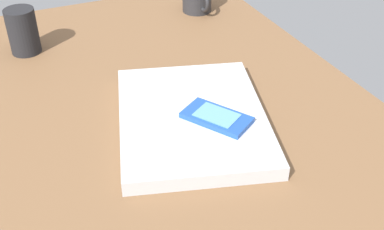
{
  "coord_description": "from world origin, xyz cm",
  "views": [
    {
      "loc": [
        63.33,
        -22.31,
        52.76
      ],
      "look_at": [
        1.29,
        4.86,
        5.0
      ],
      "focal_mm": 45.45,
      "sensor_mm": 36.0,
      "label": 1
    }
  ],
  "objects": [
    {
      "name": "pen_cup",
      "position": [
        -37.8,
        -17.35,
        7.89
      ],
      "size": [
        6.32,
        6.32,
        9.78
      ],
      "primitive_type": "cylinder",
      "color": "black",
      "rests_on": "desk_surface"
    },
    {
      "name": "laptop_closed",
      "position": [
        1.29,
        4.86,
        4.27
      ],
      "size": [
        37.64,
        32.4,
        2.55
      ],
      "primitive_type": "cube",
      "rotation": [
        0.0,
        0.0,
        -0.28
      ],
      "color": "#B7BABC",
      "rests_on": "desk_surface"
    },
    {
      "name": "cell_phone_on_laptop",
      "position": [
        4.9,
        7.75,
        6.04
      ],
      "size": [
        12.58,
        11.02,
        1.06
      ],
      "color": "#1E479E",
      "rests_on": "laptop_closed"
    },
    {
      "name": "desk_surface",
      "position": [
        0.0,
        0.0,
        1.5
      ],
      "size": [
        120.0,
        80.0,
        3.0
      ],
      "primitive_type": "cube",
      "color": "brown",
      "rests_on": "ground"
    }
  ]
}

